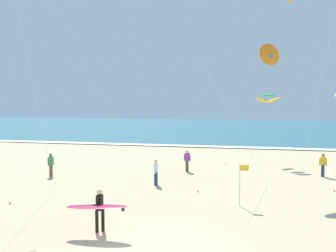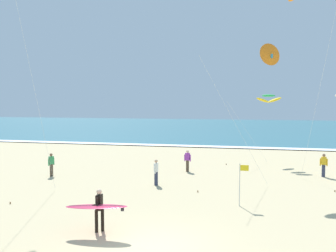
{
  "view_description": "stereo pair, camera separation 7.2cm",
  "coord_description": "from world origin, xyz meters",
  "px_view_note": "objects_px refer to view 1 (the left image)",
  "views": [
    {
      "loc": [
        2.92,
        -10.84,
        5.1
      ],
      "look_at": [
        -0.62,
        5.93,
        3.87
      ],
      "focal_mm": 35.89,
      "sensor_mm": 36.0,
      "label": 1
    },
    {
      "loc": [
        2.99,
        -10.83,
        5.1
      ],
      "look_at": [
        -0.62,
        5.93,
        3.87
      ],
      "focal_mm": 35.89,
      "sensor_mm": 36.0,
      "label": 2
    }
  ],
  "objects_px": {
    "kite_delta_amber_far": "(270,55)",
    "bystander_yellow_top": "(323,165)",
    "bystander_white_top": "(156,172)",
    "bystander_purple_top": "(187,161)",
    "surfer_lead": "(98,207)",
    "kite_arc_emerald_low": "(268,99)",
    "bystander_green_top": "(51,165)",
    "lifeguard_flag": "(241,181)"
  },
  "relations": [
    {
      "from": "kite_delta_amber_far",
      "to": "bystander_yellow_top",
      "type": "bearing_deg",
      "value": 40.86
    },
    {
      "from": "bystander_white_top",
      "to": "bystander_purple_top",
      "type": "height_order",
      "value": "same"
    },
    {
      "from": "surfer_lead",
      "to": "kite_arc_emerald_low",
      "type": "xyz_separation_m",
      "value": [
        7.58,
        17.05,
        4.31
      ]
    },
    {
      "from": "bystander_green_top",
      "to": "bystander_yellow_top",
      "type": "height_order",
      "value": "same"
    },
    {
      "from": "kite_arc_emerald_low",
      "to": "bystander_green_top",
      "type": "relative_size",
      "value": 3.59
    },
    {
      "from": "surfer_lead",
      "to": "lifeguard_flag",
      "type": "distance_m",
      "value": 7.16
    },
    {
      "from": "kite_arc_emerald_low",
      "to": "bystander_white_top",
      "type": "height_order",
      "value": "kite_arc_emerald_low"
    },
    {
      "from": "kite_delta_amber_far",
      "to": "bystander_purple_top",
      "type": "bearing_deg",
      "value": 149.57
    },
    {
      "from": "surfer_lead",
      "to": "lifeguard_flag",
      "type": "xyz_separation_m",
      "value": [
        5.41,
        4.68,
        0.21
      ]
    },
    {
      "from": "bystander_white_top",
      "to": "bystander_green_top",
      "type": "xyz_separation_m",
      "value": [
        -7.64,
        0.9,
        0.0
      ]
    },
    {
      "from": "surfer_lead",
      "to": "kite_delta_amber_far",
      "type": "distance_m",
      "value": 13.33
    },
    {
      "from": "lifeguard_flag",
      "to": "bystander_yellow_top",
      "type": "bearing_deg",
      "value": 54.56
    },
    {
      "from": "kite_arc_emerald_low",
      "to": "bystander_purple_top",
      "type": "relative_size",
      "value": 3.59
    },
    {
      "from": "kite_delta_amber_far",
      "to": "kite_arc_emerald_low",
      "type": "height_order",
      "value": "kite_delta_amber_far"
    },
    {
      "from": "bystander_white_top",
      "to": "bystander_yellow_top",
      "type": "height_order",
      "value": "same"
    },
    {
      "from": "kite_delta_amber_far",
      "to": "bystander_white_top",
      "type": "xyz_separation_m",
      "value": [
        -6.65,
        -1.22,
        -7.08
      ]
    },
    {
      "from": "lifeguard_flag",
      "to": "surfer_lead",
      "type": "bearing_deg",
      "value": -139.1
    },
    {
      "from": "bystander_green_top",
      "to": "lifeguard_flag",
      "type": "bearing_deg",
      "value": -17.66
    },
    {
      "from": "kite_delta_amber_far",
      "to": "kite_arc_emerald_low",
      "type": "distance_m",
      "value": 8.42
    },
    {
      "from": "surfer_lead",
      "to": "kite_delta_amber_far",
      "type": "relative_size",
      "value": 0.29
    },
    {
      "from": "kite_arc_emerald_low",
      "to": "bystander_purple_top",
      "type": "height_order",
      "value": "kite_arc_emerald_low"
    },
    {
      "from": "surfer_lead",
      "to": "kite_delta_amber_far",
      "type": "bearing_deg",
      "value": 52.27
    },
    {
      "from": "surfer_lead",
      "to": "bystander_yellow_top",
      "type": "xyz_separation_m",
      "value": [
        10.93,
        12.44,
        -0.24
      ]
    },
    {
      "from": "bystander_green_top",
      "to": "bystander_yellow_top",
      "type": "bearing_deg",
      "value": 11.52
    },
    {
      "from": "kite_delta_amber_far",
      "to": "lifeguard_flag",
      "type": "distance_m",
      "value": 8.09
    },
    {
      "from": "kite_arc_emerald_low",
      "to": "bystander_yellow_top",
      "type": "bearing_deg",
      "value": -54.02
    },
    {
      "from": "kite_delta_amber_far",
      "to": "bystander_white_top",
      "type": "distance_m",
      "value": 9.79
    },
    {
      "from": "kite_arc_emerald_low",
      "to": "surfer_lead",
      "type": "bearing_deg",
      "value": -113.98
    },
    {
      "from": "bystander_green_top",
      "to": "surfer_lead",
      "type": "bearing_deg",
      "value": -50.1
    },
    {
      "from": "kite_arc_emerald_low",
      "to": "bystander_yellow_top",
      "type": "height_order",
      "value": "kite_arc_emerald_low"
    },
    {
      "from": "bystander_purple_top",
      "to": "kite_delta_amber_far",
      "type": "bearing_deg",
      "value": -30.43
    },
    {
      "from": "kite_delta_amber_far",
      "to": "bystander_green_top",
      "type": "bearing_deg",
      "value": -178.74
    },
    {
      "from": "kite_delta_amber_far",
      "to": "bystander_purple_top",
      "type": "relative_size",
      "value": 5.41
    },
    {
      "from": "kite_arc_emerald_low",
      "to": "bystander_yellow_top",
      "type": "xyz_separation_m",
      "value": [
        3.34,
        -4.61,
        -4.55
      ]
    },
    {
      "from": "surfer_lead",
      "to": "bystander_white_top",
      "type": "relative_size",
      "value": 1.56
    },
    {
      "from": "kite_delta_amber_far",
      "to": "kite_arc_emerald_low",
      "type": "bearing_deg",
      "value": 85.82
    },
    {
      "from": "bystander_purple_top",
      "to": "lifeguard_flag",
      "type": "height_order",
      "value": "lifeguard_flag"
    },
    {
      "from": "kite_delta_amber_far",
      "to": "bystander_green_top",
      "type": "distance_m",
      "value": 15.96
    },
    {
      "from": "bystander_purple_top",
      "to": "surfer_lead",
      "type": "bearing_deg",
      "value": -97.49
    },
    {
      "from": "kite_arc_emerald_low",
      "to": "bystander_yellow_top",
      "type": "distance_m",
      "value": 7.29
    },
    {
      "from": "bystander_purple_top",
      "to": "bystander_green_top",
      "type": "height_order",
      "value": "same"
    },
    {
      "from": "bystander_green_top",
      "to": "bystander_purple_top",
      "type": "bearing_deg",
      "value": 21.36
    }
  ]
}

